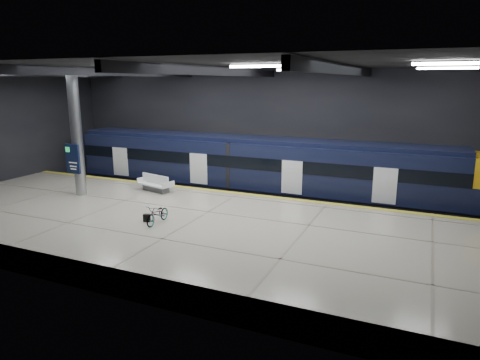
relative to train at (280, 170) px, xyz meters
The scene contains 10 objects.
ground 6.05m from the train, 104.80° to the right, with size 30.00×30.00×0.00m, color black.
room_shell 6.76m from the train, 104.83° to the right, with size 30.10×16.10×8.05m.
platform 8.27m from the train, 100.30° to the right, with size 30.00×11.00×1.10m, color #B9B29C.
safety_strip 3.25m from the train, 117.88° to the right, with size 30.00×0.40×0.01m, color gold.
rails 2.45m from the train, behind, with size 30.00×1.52×0.16m.
train is the anchor object (origin of this frame).
bench 7.41m from the train, 145.28° to the right, with size 2.35×1.41×0.97m.
bicycle 9.37m from the train, 106.70° to the right, with size 0.58×1.66×0.87m, color #99999E.
pannier_bag 9.57m from the train, 110.15° to the right, with size 0.30×0.18×0.35m, color black.
info_column 11.73m from the train, 145.39° to the right, with size 0.90×0.78×6.90m.
Camera 1 is at (9.40, -18.62, 7.31)m, focal length 32.00 mm.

